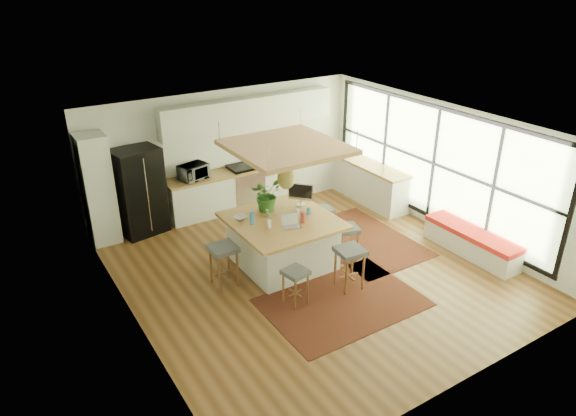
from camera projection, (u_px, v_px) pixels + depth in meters
floor at (311, 268)px, 9.76m from camera, size 7.00×7.00×0.00m
ceiling at (314, 128)px, 8.62m from camera, size 7.00×7.00×0.00m
wall_back at (225, 149)px, 11.88m from camera, size 6.50×0.00×6.50m
wall_front at (472, 301)px, 6.51m from camera, size 6.50×0.00×6.50m
wall_left at (130, 252)px, 7.62m from camera, size 0.00×7.00×7.00m
wall_right at (442, 168)px, 10.76m from camera, size 0.00×7.00×7.00m
window_wall at (442, 166)px, 10.73m from camera, size 0.10×6.20×2.60m
pantry at (98, 190)px, 10.30m from camera, size 0.55×0.60×2.25m
back_counter_base at (254, 186)px, 12.28m from camera, size 4.20×0.60×0.88m
back_counter_top at (254, 167)px, 12.09m from camera, size 4.24×0.64×0.05m
backsplash at (247, 145)px, 12.13m from camera, size 4.20×0.02×0.80m
upper_cabinets at (249, 113)px, 11.67m from camera, size 4.20×0.34×0.70m
range at (245, 185)px, 12.14m from camera, size 0.76×0.62×1.00m
right_counter_base at (365, 181)px, 12.53m from camera, size 0.60×2.50×0.88m
right_counter_top at (366, 163)px, 12.33m from camera, size 0.64×2.54×0.05m
window_bench at (471, 242)px, 10.16m from camera, size 0.52×2.00×0.50m
ceiling_panel at (286, 162)px, 9.06m from camera, size 1.86×1.86×0.80m
rug_near at (342, 302)px, 8.78m from camera, size 2.60×1.80×0.01m
rug_right at (361, 240)px, 10.75m from camera, size 1.80×2.60×0.01m
fridge at (139, 191)px, 10.75m from camera, size 1.02×0.86×1.84m
island at (283, 242)px, 9.75m from camera, size 1.85×1.85×0.93m
stool_near_left at (295, 285)px, 8.62m from camera, size 0.44×0.44×0.63m
stool_near_right at (349, 270)px, 9.05m from camera, size 0.50×0.50×0.77m
stool_right_front at (347, 242)px, 9.95m from camera, size 0.50×0.50×0.69m
stool_right_back at (323, 220)px, 10.81m from camera, size 0.43×0.43×0.63m
stool_left_side at (224, 267)px, 9.14m from camera, size 0.46×0.46×0.77m
laptop at (292, 221)px, 9.21m from camera, size 0.37×0.39×0.23m
monitor at (301, 193)px, 9.99m from camera, size 0.46×0.49×0.46m
microwave at (193, 170)px, 11.26m from camera, size 0.67×0.48×0.41m
island_plant at (266, 198)px, 9.80m from camera, size 0.80×0.83×0.51m
island_bowl at (240, 218)px, 9.54m from camera, size 0.28×0.28×0.06m
island_bottle_0 at (253, 220)px, 9.32m from camera, size 0.07×0.07×0.19m
island_bottle_1 at (268, 223)px, 9.20m from camera, size 0.07×0.07×0.19m
island_bottle_2 at (303, 217)px, 9.40m from camera, size 0.07×0.07×0.19m
island_bottle_3 at (297, 209)px, 9.72m from camera, size 0.07×0.07×0.19m
island_bottle_4 at (266, 212)px, 9.60m from camera, size 0.07×0.07×0.19m
island_bottle_5 at (308, 210)px, 9.67m from camera, size 0.07×0.07×0.19m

